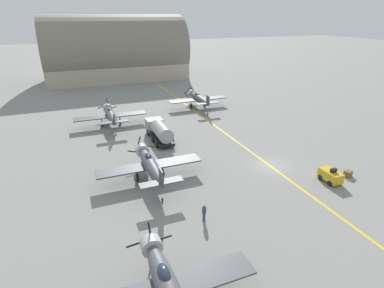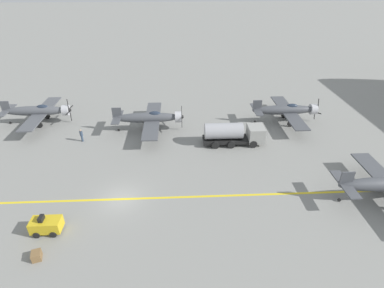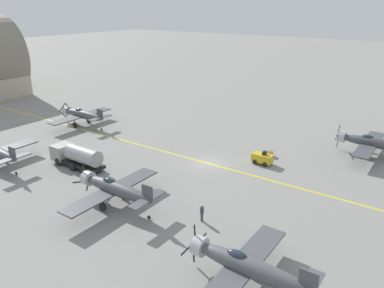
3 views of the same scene
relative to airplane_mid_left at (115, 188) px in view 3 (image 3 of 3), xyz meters
The scene contains 10 objects.
ground_plane 15.09m from the airplane_mid_left, ahead, with size 400.00×400.00×0.00m, color gray.
taxiway_stripe 15.09m from the airplane_mid_left, ahead, with size 0.30×160.00×0.01m, color yellow.
airplane_mid_left is the anchor object (origin of this frame).
airplane_near_right 35.34m from the airplane_mid_left, 32.55° to the right, with size 12.00×9.98×3.76m.
airplane_near_left 16.96m from the airplane_mid_left, 100.71° to the right, with size 12.00×9.98×3.80m.
airplane_far_center 29.49m from the airplane_mid_left, 56.56° to the left, with size 12.00×9.98×3.65m.
fuel_tanker 12.08m from the airplane_mid_left, 69.28° to the left, with size 2.68×8.00×2.98m.
tow_tractor 20.44m from the airplane_mid_left, 22.57° to the right, with size 1.57×2.60×1.79m.
ground_crew_walking 9.45m from the airplane_mid_left, 73.46° to the right, with size 0.39×0.39×1.77m.
supply_crate_by_tanker 23.13m from the airplane_mid_left, 19.37° to the right, with size 0.85×0.71×0.71m, color brown.
Camera 3 is at (-38.42, -24.20, 19.78)m, focal length 35.00 mm.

